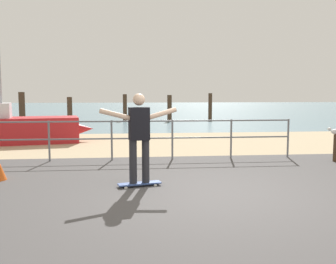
# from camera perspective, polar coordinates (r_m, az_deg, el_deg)

# --- Properties ---
(ground_plane) EXTENTS (24.00, 10.00, 0.04)m
(ground_plane) POSITION_cam_1_polar(r_m,az_deg,el_deg) (5.63, 9.97, -12.26)
(ground_plane) COLOR #474444
(ground_plane) RESTS_ON ground
(beach_strip) EXTENTS (24.00, 6.00, 0.04)m
(beach_strip) POSITION_cam_1_polar(r_m,az_deg,el_deg) (13.34, 0.62, -1.61)
(beach_strip) COLOR tan
(beach_strip) RESTS_ON ground
(sea_surface) EXTENTS (72.00, 50.00, 0.04)m
(sea_surface) POSITION_cam_1_polar(r_m,az_deg,el_deg) (41.21, -3.75, 3.48)
(sea_surface) COLOR slate
(sea_surface) RESTS_ON ground
(railing_fence) EXTENTS (9.41, 0.05, 1.05)m
(railing_fence) POSITION_cam_1_polar(r_m,az_deg,el_deg) (9.81, -8.43, -0.31)
(railing_fence) COLOR slate
(railing_fence) RESTS_ON ground
(sailboat) EXTENTS (5.07, 2.23, 4.45)m
(sailboat) POSITION_cam_1_polar(r_m,az_deg,el_deg) (13.99, -21.72, 0.45)
(sailboat) COLOR #B21E23
(sailboat) RESTS_ON ground
(skateboard) EXTENTS (0.82, 0.38, 0.08)m
(skateboard) POSITION_cam_1_polar(r_m,az_deg,el_deg) (7.14, -4.28, -7.71)
(skateboard) COLOR #334C8C
(skateboard) RESTS_ON ground
(skateboarder) EXTENTS (1.43, 0.42, 1.65)m
(skateboarder) POSITION_cam_1_polar(r_m,az_deg,el_deg) (6.98, -4.34, -0.11)
(skateboarder) COLOR #26262B
(skateboarder) RESTS_ON skateboard
(groyne_post_0) EXTENTS (0.32, 0.32, 1.78)m
(groyne_post_0) POSITION_cam_1_polar(r_m,az_deg,el_deg) (21.88, -21.01, 3.28)
(groyne_post_0) COLOR #422D1E
(groyne_post_0) RESTS_ON ground
(groyne_post_1) EXTENTS (0.25, 0.25, 1.53)m
(groyne_post_1) POSITION_cam_1_polar(r_m,az_deg,el_deg) (19.89, -14.49, 2.90)
(groyne_post_1) COLOR #422D1E
(groyne_post_1) RESTS_ON ground
(groyne_post_2) EXTENTS (0.25, 0.25, 1.65)m
(groyne_post_2) POSITION_cam_1_polar(r_m,az_deg,el_deg) (23.95, -6.46, 3.67)
(groyne_post_2) COLOR #422D1E
(groyne_post_2) RESTS_ON ground
(groyne_post_3) EXTENTS (0.28, 0.28, 1.60)m
(groyne_post_3) POSITION_cam_1_polar(r_m,az_deg,el_deg) (23.39, 0.23, 3.60)
(groyne_post_3) COLOR #422D1E
(groyne_post_3) RESTS_ON ground
(groyne_post_4) EXTENTS (0.24, 0.24, 1.71)m
(groyne_post_4) POSITION_cam_1_polar(r_m,az_deg,el_deg) (24.70, 6.33, 3.81)
(groyne_post_4) COLOR #422D1E
(groyne_post_4) RESTS_ON ground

